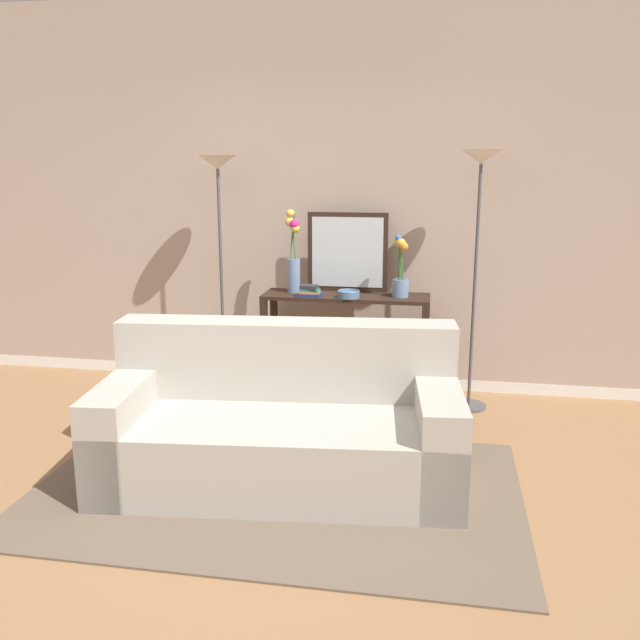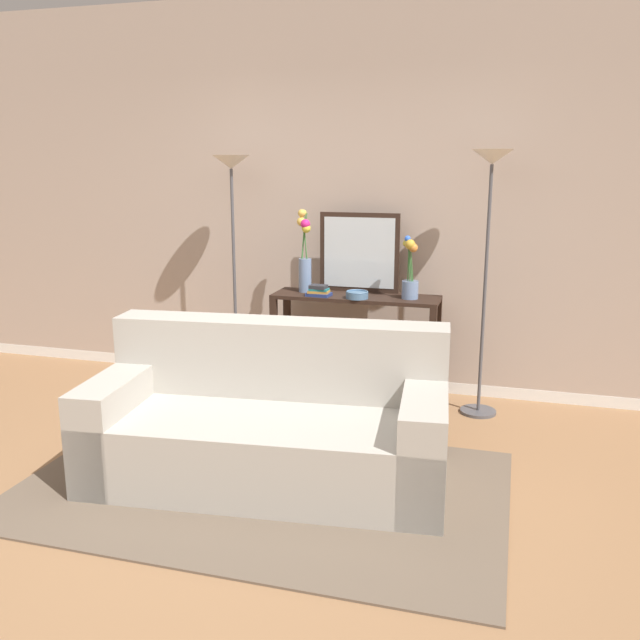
{
  "view_description": "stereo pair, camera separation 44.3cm",
  "coord_description": "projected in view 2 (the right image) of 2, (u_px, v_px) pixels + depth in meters",
  "views": [
    {
      "loc": [
        0.98,
        -3.05,
        1.81
      ],
      "look_at": [
        0.22,
        1.2,
        0.79
      ],
      "focal_mm": 38.25,
      "sensor_mm": 36.0,
      "label": 1
    },
    {
      "loc": [
        1.42,
        -2.95,
        1.81
      ],
      "look_at": [
        0.22,
        1.2,
        0.79
      ],
      "focal_mm": 38.25,
      "sensor_mm": 36.0,
      "label": 2
    }
  ],
  "objects": [
    {
      "name": "vase_short_flowers",
      "position": [
        410.0,
        275.0,
        4.95
      ],
      "size": [
        0.12,
        0.14,
        0.46
      ],
      "color": "#6B84AD",
      "rests_on": "console_table"
    },
    {
      "name": "couch",
      "position": [
        270.0,
        426.0,
        3.93
      ],
      "size": [
        2.08,
        1.1,
        0.88
      ],
      "color": "#ADA89E",
      "rests_on": "ground"
    },
    {
      "name": "vase_tall_flowers",
      "position": [
        305.0,
        256.0,
        5.2
      ],
      "size": [
        0.12,
        0.12,
        0.63
      ],
      "color": "#6B84AD",
      "rests_on": "console_table"
    },
    {
      "name": "book_row_under_console",
      "position": [
        314.0,
        387.0,
        5.39
      ],
      "size": [
        0.35,
        0.18,
        0.13
      ],
      "color": "#1E7075",
      "rests_on": "ground"
    },
    {
      "name": "back_wall",
      "position": [
        334.0,
        198.0,
        5.4
      ],
      "size": [
        12.0,
        0.15,
        3.04
      ],
      "color": "white",
      "rests_on": "ground"
    },
    {
      "name": "book_stack",
      "position": [
        319.0,
        291.0,
        5.09
      ],
      "size": [
        0.19,
        0.14,
        0.09
      ],
      "color": "navy",
      "rests_on": "console_table"
    },
    {
      "name": "area_rug",
      "position": [
        262.0,
        487.0,
        3.85
      ],
      "size": [
        2.7,
        1.7,
        0.01
      ],
      "color": "brown",
      "rests_on": "ground"
    },
    {
      "name": "floor_lamp_left",
      "position": [
        232.0,
        208.0,
        5.18
      ],
      "size": [
        0.28,
        0.28,
        1.85
      ],
      "color": "#4C4C51",
      "rests_on": "ground"
    },
    {
      "name": "fruit_bowl",
      "position": [
        357.0,
        295.0,
        5.0
      ],
      "size": [
        0.16,
        0.16,
        0.06
      ],
      "color": "#4C7093",
      "rests_on": "console_table"
    },
    {
      "name": "console_table",
      "position": [
        355.0,
        328.0,
        5.18
      ],
      "size": [
        1.26,
        0.37,
        0.82
      ],
      "color": "black",
      "rests_on": "ground"
    },
    {
      "name": "ground_plane",
      "position": [
        216.0,
        517.0,
        3.56
      ],
      "size": [
        16.0,
        16.0,
        0.02
      ],
      "primitive_type": "cube",
      "color": "#936B47"
    },
    {
      "name": "floor_lamp_right",
      "position": [
        489.0,
        210.0,
        4.66
      ],
      "size": [
        0.28,
        0.28,
        1.88
      ],
      "color": "#4C4C51",
      "rests_on": "ground"
    },
    {
      "name": "wall_mirror",
      "position": [
        359.0,
        253.0,
        5.2
      ],
      "size": [
        0.62,
        0.02,
        0.61
      ],
      "color": "black",
      "rests_on": "console_table"
    }
  ]
}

